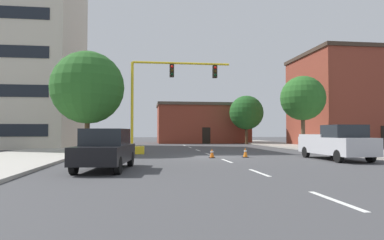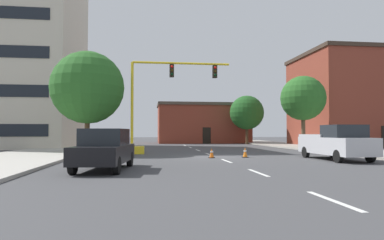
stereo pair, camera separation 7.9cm
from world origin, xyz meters
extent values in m
plane|color=#424244|center=(0.00, 0.00, 0.00)|extent=(160.00, 160.00, 0.00)
cube|color=#B2ADA3|center=(-11.85, 8.00, 0.07)|extent=(6.00, 56.00, 0.14)
cube|color=#9E998E|center=(11.85, 8.00, 0.07)|extent=(6.00, 56.00, 0.14)
cube|color=silver|center=(0.00, -14.00, 0.00)|extent=(0.16, 2.40, 0.01)
cube|color=silver|center=(0.00, -8.50, 0.00)|extent=(0.16, 2.40, 0.01)
cube|color=silver|center=(0.00, -3.00, 0.00)|extent=(0.16, 2.40, 0.01)
cube|color=silver|center=(0.00, 2.50, 0.00)|extent=(0.16, 2.40, 0.01)
cube|color=silver|center=(0.00, 8.00, 0.00)|extent=(0.16, 2.40, 0.01)
cube|color=silver|center=(0.00, 13.50, 0.00)|extent=(0.16, 2.40, 0.01)
cube|color=silver|center=(0.00, 19.00, 0.00)|extent=(0.16, 2.40, 0.01)
cube|color=beige|center=(-18.21, 16.57, 10.44)|extent=(12.50, 12.71, 20.89)
cube|color=brown|center=(3.55, 27.68, 2.63)|extent=(12.82, 7.07, 5.26)
cube|color=#4C4238|center=(3.55, 27.68, 5.46)|extent=(13.12, 7.37, 0.40)
cube|color=black|center=(3.55, 24.12, 1.10)|extent=(1.10, 0.06, 2.20)
cube|color=brown|center=(18.81, 14.35, 4.98)|extent=(11.85, 10.21, 9.95)
cube|color=#3D2D23|center=(18.81, 14.35, 10.15)|extent=(12.15, 10.51, 0.40)
cube|color=yellow|center=(-5.48, 3.89, 0.28)|extent=(1.80, 1.20, 0.55)
cylinder|color=yellow|center=(-5.48, 3.89, 3.65)|extent=(0.20, 0.20, 6.20)
cylinder|color=yellow|center=(-1.84, 3.89, 6.75)|extent=(7.28, 0.16, 0.16)
cube|color=black|center=(-2.57, 3.89, 6.18)|extent=(0.32, 0.36, 0.95)
sphere|color=red|center=(-2.57, 3.70, 6.45)|extent=(0.20, 0.20, 0.20)
sphere|color=#38280A|center=(-2.57, 3.70, 6.17)|extent=(0.20, 0.20, 0.20)
sphere|color=black|center=(-2.57, 3.70, 5.89)|extent=(0.20, 0.20, 0.20)
cube|color=black|center=(0.70, 3.89, 6.18)|extent=(0.32, 0.36, 0.95)
sphere|color=red|center=(0.70, 3.70, 6.45)|extent=(0.20, 0.20, 0.20)
sphere|color=#38280A|center=(0.70, 3.70, 6.17)|extent=(0.20, 0.20, 0.20)
sphere|color=black|center=(0.70, 3.70, 5.89)|extent=(0.20, 0.20, 0.20)
cylinder|color=#4C3823|center=(8.38, 21.56, 1.22)|extent=(0.36, 0.36, 2.45)
sphere|color=#1E511E|center=(8.38, 21.56, 4.10)|extent=(4.41, 4.41, 4.41)
cylinder|color=#4C3823|center=(-8.67, 3.91, 1.42)|extent=(0.36, 0.36, 2.85)
sphere|color=#286023|center=(-8.67, 3.91, 4.81)|extent=(5.25, 5.25, 5.25)
cylinder|color=brown|center=(9.92, 8.51, 1.59)|extent=(0.36, 0.36, 3.18)
sphere|color=#286023|center=(9.92, 8.51, 4.72)|extent=(4.12, 4.12, 4.12)
cube|color=#BCBCC1|center=(6.36, -3.07, 0.81)|extent=(2.01, 5.40, 0.95)
cube|color=#1E2328|center=(6.36, -3.97, 1.64)|extent=(1.84, 1.80, 0.70)
cube|color=#BCBCC1|center=(6.36, -1.88, 1.37)|extent=(2.01, 2.81, 0.16)
cylinder|color=black|center=(7.26, -4.90, 0.34)|extent=(0.22, 0.68, 0.68)
cylinder|color=black|center=(5.46, -4.90, 0.34)|extent=(0.22, 0.68, 0.68)
cylinder|color=black|center=(7.26, -1.23, 0.34)|extent=(0.22, 0.68, 0.68)
cylinder|color=black|center=(5.46, -1.23, 0.34)|extent=(0.22, 0.68, 0.68)
cube|color=black|center=(-6.12, -6.75, 0.69)|extent=(2.32, 4.67, 0.70)
cube|color=#1E2328|center=(-6.11, -6.66, 1.39)|extent=(1.94, 2.47, 0.70)
cylinder|color=black|center=(-6.78, -5.15, 0.34)|extent=(0.29, 0.70, 0.68)
cylinder|color=black|center=(-5.14, -5.32, 0.34)|extent=(0.29, 0.70, 0.68)
cylinder|color=black|center=(-7.10, -8.19, 0.34)|extent=(0.29, 0.70, 0.68)
cylinder|color=black|center=(-5.46, -8.36, 0.34)|extent=(0.29, 0.70, 0.68)
cube|color=black|center=(1.73, -0.65, 0.02)|extent=(0.36, 0.36, 0.04)
cone|color=orange|center=(1.73, -0.65, 0.34)|extent=(0.28, 0.28, 0.59)
cylinder|color=white|center=(1.73, -0.65, 0.41)|extent=(0.19, 0.19, 0.08)
cube|color=black|center=(-0.42, -0.80, 0.02)|extent=(0.36, 0.36, 0.04)
cone|color=orange|center=(-0.42, -0.80, 0.32)|extent=(0.28, 0.28, 0.55)
cylinder|color=white|center=(-0.42, -0.80, 0.38)|extent=(0.19, 0.19, 0.08)
camera|label=1|loc=(-4.37, -21.58, 1.61)|focal=32.11mm
camera|label=2|loc=(-4.29, -21.59, 1.61)|focal=32.11mm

